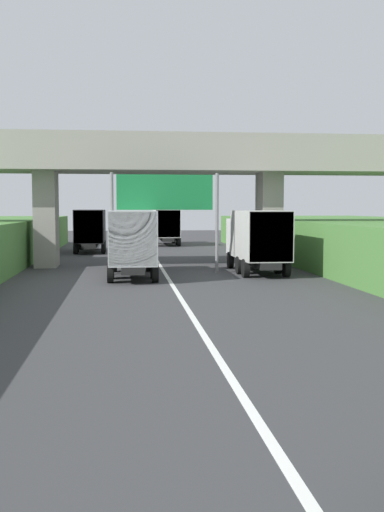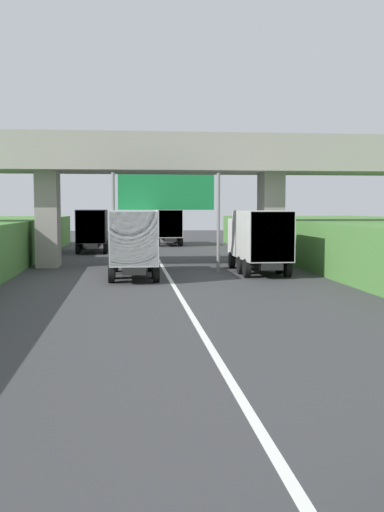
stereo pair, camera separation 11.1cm
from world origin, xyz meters
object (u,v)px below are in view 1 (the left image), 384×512
Objects in this scene: overhead_highway_sign at (165,199)px; truck_orange at (166,225)px; truck_silver at (132,240)px; truck_black at (91,228)px; truck_white at (257,238)px.

truck_orange is (1.82, 26.05, -2.12)m from overhead_highway_sign.
overhead_highway_sign is 0.81× the size of truck_silver.
overhead_highway_sign reaches higher than truck_black.
truck_white is 1.00× the size of truck_orange.
truck_silver is 27.83m from truck_orange.
truck_orange is (3.63, 27.59, 0.00)m from truck_silver.
overhead_highway_sign is 5.48m from truck_white.
truck_black is 19.02m from truck_silver.
truck_black is at bearing 105.95° from overhead_highway_sign.
overhead_highway_sign reaches higher than truck_silver.
truck_orange is at bearing 52.60° from truck_black.
truck_orange is (6.74, 8.82, 0.00)m from truck_black.
truck_black is (-9.98, 17.29, 0.00)m from truck_white.
truck_white and truck_silver have the same top height.
truck_silver is (-1.81, -1.54, -2.12)m from overhead_highway_sign.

